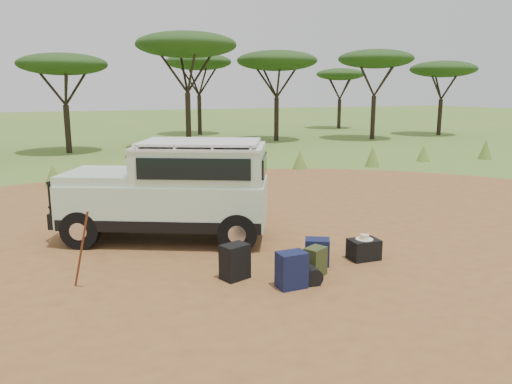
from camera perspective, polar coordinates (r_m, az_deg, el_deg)
name	(u,v)px	position (r m, az deg, el deg)	size (l,w,h in m)	color
ground	(248,261)	(9.18, -0.87, -7.90)	(140.00, 140.00, 0.00)	#557A2B
dirt_clearing	(248,261)	(9.18, -0.87, -7.88)	(23.00, 23.00, 0.01)	brown
grass_fringe	(153,170)	(17.22, -11.72, 2.47)	(36.60, 1.60, 0.90)	#557A2B
acacia_treeline	(116,55)	(28.16, -15.69, 14.87)	(46.70, 13.20, 6.26)	#2C2218
safari_vehicle	(173,193)	(10.37, -9.46, -0.06)	(4.50, 3.40, 2.07)	#BAD9BA
walking_staff	(81,250)	(8.17, -19.34, -6.26)	(0.03, 0.03, 1.38)	maroon
backpack_black	(235,262)	(8.27, -2.43, -7.98)	(0.43, 0.32, 0.59)	black
backpack_navy	(292,270)	(7.94, 4.09, -8.89)	(0.45, 0.32, 0.58)	#13173D
backpack_olive	(315,262)	(8.47, 6.78, -7.92)	(0.36, 0.26, 0.50)	#323B1B
duffel_navy	(317,252)	(8.99, 6.99, -6.81)	(0.43, 0.32, 0.48)	#13173D
hard_case	(364,249)	(9.42, 12.22, -6.44)	(0.54, 0.38, 0.38)	black
stuff_sack	(312,276)	(8.16, 6.41, -9.48)	(0.29, 0.29, 0.29)	black
safari_hat	(364,238)	(9.35, 12.28, -5.12)	(0.32, 0.32, 0.09)	beige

